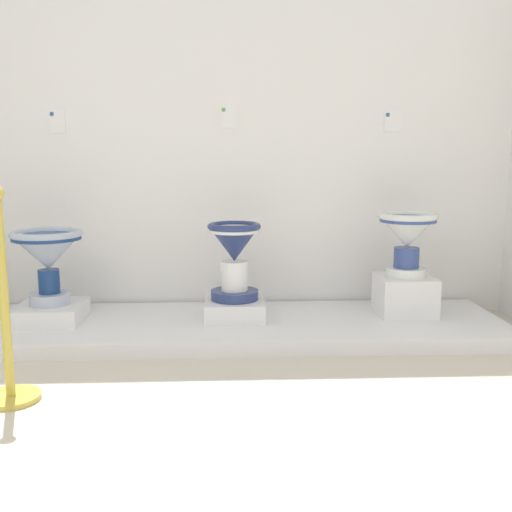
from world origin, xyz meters
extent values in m
cube|color=beige|center=(1.85, 0.78, -0.01)|extent=(5.70, 5.56, 0.02)
cube|color=white|center=(1.85, 2.79, 1.50)|extent=(3.90, 0.06, 2.99)
cube|color=white|center=(1.85, 2.29, 0.04)|extent=(3.23, 0.91, 0.09)
cube|color=white|center=(0.75, 2.31, 0.14)|extent=(0.38, 0.39, 0.11)
cylinder|color=#ADB9CF|center=(0.75, 2.31, 0.23)|extent=(0.24, 0.24, 0.07)
cylinder|color=navy|center=(0.75, 2.31, 0.33)|extent=(0.12, 0.12, 0.14)
cone|color=#ADB9CF|center=(0.75, 2.31, 0.51)|extent=(0.40, 0.40, 0.21)
cylinder|color=navy|center=(0.75, 2.31, 0.59)|extent=(0.40, 0.40, 0.03)
torus|color=#ADB9CF|center=(0.75, 2.31, 0.61)|extent=(0.41, 0.41, 0.04)
cylinder|color=navy|center=(0.75, 2.31, 0.61)|extent=(0.28, 0.28, 0.01)
cube|color=white|center=(1.85, 2.34, 0.14)|extent=(0.36, 0.40, 0.12)
cylinder|color=navy|center=(1.85, 2.34, 0.23)|extent=(0.29, 0.29, 0.06)
cylinder|color=white|center=(1.85, 2.34, 0.35)|extent=(0.16, 0.16, 0.18)
cone|color=navy|center=(1.85, 2.34, 0.54)|extent=(0.31, 0.31, 0.21)
cylinder|color=white|center=(1.85, 2.34, 0.63)|extent=(0.30, 0.30, 0.03)
torus|color=navy|center=(1.85, 2.34, 0.65)|extent=(0.32, 0.32, 0.04)
cylinder|color=white|center=(1.85, 2.34, 0.64)|extent=(0.21, 0.21, 0.01)
cube|color=white|center=(2.91, 2.38, 0.21)|extent=(0.34, 0.33, 0.24)
cylinder|color=white|center=(2.91, 2.38, 0.36)|extent=(0.24, 0.24, 0.06)
cylinder|color=#364A8D|center=(2.91, 2.38, 0.45)|extent=(0.15, 0.15, 0.12)
cone|color=white|center=(2.91, 2.38, 0.60)|extent=(0.35, 0.35, 0.19)
cylinder|color=#364A8D|center=(2.91, 2.38, 0.68)|extent=(0.34, 0.34, 0.03)
torus|color=white|center=(2.91, 2.38, 0.70)|extent=(0.36, 0.36, 0.04)
cylinder|color=#364A8D|center=(2.91, 2.38, 0.70)|extent=(0.24, 0.24, 0.01)
cube|color=white|center=(0.72, 2.76, 1.29)|extent=(0.10, 0.01, 0.15)
cube|color=#386BAD|center=(0.69, 2.76, 1.33)|extent=(0.02, 0.01, 0.02)
cube|color=white|center=(1.82, 2.76, 1.32)|extent=(0.10, 0.01, 0.14)
cube|color=#5B9E4C|center=(1.79, 2.76, 1.36)|extent=(0.02, 0.01, 0.02)
cube|color=white|center=(2.90, 2.76, 1.29)|extent=(0.12, 0.01, 0.13)
cube|color=#386BAD|center=(2.86, 2.76, 1.33)|extent=(0.02, 0.01, 0.02)
cylinder|color=gold|center=(0.85, 1.33, 0.01)|extent=(0.25, 0.25, 0.02)
cylinder|color=gold|center=(0.85, 1.33, 0.45)|extent=(0.04, 0.04, 0.86)
camera|label=1|loc=(1.82, -1.20, 1.06)|focal=41.76mm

